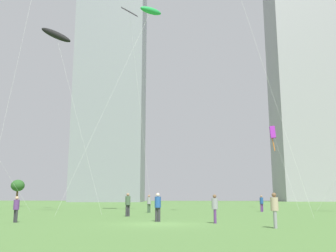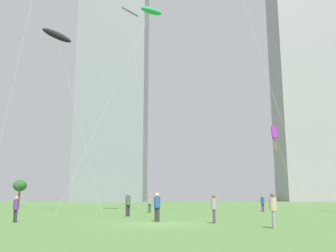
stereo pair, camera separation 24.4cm
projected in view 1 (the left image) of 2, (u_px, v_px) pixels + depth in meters
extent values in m
plane|color=#4C7538|center=(158.00, 224.00, 21.37)|extent=(280.00, 280.00, 0.00)
cylinder|color=#2D2D33|center=(16.00, 216.00, 22.73)|extent=(0.14, 0.14, 0.76)
cylinder|color=#2D2D33|center=(15.00, 216.00, 22.81)|extent=(0.14, 0.14, 0.76)
cylinder|color=#593372|center=(16.00, 205.00, 22.90)|extent=(0.35, 0.35, 0.60)
sphere|color=tan|center=(17.00, 198.00, 22.98)|extent=(0.21, 0.21, 0.21)
cylinder|color=#3F593F|center=(150.00, 208.00, 36.85)|extent=(0.16, 0.16, 0.85)
cylinder|color=#3F593F|center=(148.00, 208.00, 36.77)|extent=(0.16, 0.16, 0.85)
cylinder|color=gray|center=(149.00, 201.00, 36.96)|extent=(0.39, 0.39, 0.67)
sphere|color=#997051|center=(149.00, 196.00, 37.04)|extent=(0.23, 0.23, 0.23)
cylinder|color=#593372|center=(215.00, 216.00, 22.14)|extent=(0.15, 0.15, 0.82)
cylinder|color=#593372|center=(215.00, 216.00, 21.98)|extent=(0.15, 0.15, 0.82)
cylinder|color=gray|center=(215.00, 204.00, 22.20)|extent=(0.37, 0.37, 0.65)
sphere|color=brown|center=(215.00, 196.00, 22.28)|extent=(0.22, 0.22, 0.22)
cylinder|color=#2D2D33|center=(129.00, 211.00, 29.97)|extent=(0.17, 0.17, 0.90)
cylinder|color=#2D2D33|center=(127.00, 211.00, 29.89)|extent=(0.17, 0.17, 0.90)
cylinder|color=#3F593F|center=(128.00, 201.00, 30.08)|extent=(0.41, 0.41, 0.71)
sphere|color=#997051|center=(128.00, 195.00, 30.17)|extent=(0.24, 0.24, 0.24)
cylinder|color=#2D2D33|center=(159.00, 215.00, 23.54)|extent=(0.16, 0.16, 0.87)
cylinder|color=#2D2D33|center=(156.00, 215.00, 23.59)|extent=(0.16, 0.16, 0.87)
cylinder|color=#1E478C|center=(158.00, 202.00, 23.71)|extent=(0.40, 0.40, 0.69)
sphere|color=beige|center=(158.00, 195.00, 23.80)|extent=(0.24, 0.24, 0.24)
cylinder|color=gray|center=(275.00, 219.00, 18.66)|extent=(0.16, 0.16, 0.85)
cylinder|color=gray|center=(275.00, 220.00, 18.49)|extent=(0.16, 0.16, 0.85)
cylinder|color=tan|center=(274.00, 204.00, 18.71)|extent=(0.39, 0.39, 0.67)
sphere|color=brown|center=(274.00, 195.00, 18.80)|extent=(0.23, 0.23, 0.23)
cylinder|color=#593372|center=(262.00, 208.00, 39.42)|extent=(0.16, 0.16, 0.83)
cylinder|color=#593372|center=(261.00, 208.00, 39.36)|extent=(0.16, 0.16, 0.83)
cylinder|color=#1E478C|center=(261.00, 201.00, 39.53)|extent=(0.38, 0.38, 0.66)
sphere|color=#997051|center=(261.00, 196.00, 39.61)|extent=(0.22, 0.22, 0.22)
cylinder|color=silver|center=(285.00, 168.00, 49.70)|extent=(2.00, 5.07, 10.68)
cube|color=purple|center=(273.00, 132.00, 53.30)|extent=(0.78, 0.80, 1.79)
cylinder|color=orange|center=(273.00, 143.00, 53.01)|extent=(0.40, 0.53, 2.41)
cylinder|color=silver|center=(25.00, 28.00, 33.90)|extent=(1.72, 4.86, 33.44)
cylinder|color=silver|center=(263.00, 64.00, 30.95)|extent=(6.14, 1.38, 24.89)
cylinder|color=silver|center=(109.00, 100.00, 35.28)|extent=(6.63, 6.65, 21.29)
ellipsoid|color=green|center=(151.00, 11.00, 40.06)|extent=(2.39, 2.51, 0.91)
cylinder|color=silver|center=(140.00, 109.00, 40.72)|extent=(2.24, 2.53, 22.00)
pyramid|color=black|center=(130.00, 11.00, 41.71)|extent=(2.71, 2.60, 1.73)
cylinder|color=silver|center=(78.00, 120.00, 35.48)|extent=(5.35, 0.17, 17.60)
ellipsoid|color=black|center=(56.00, 35.00, 37.43)|extent=(3.42, 0.87, 2.15)
cylinder|color=brown|center=(17.00, 198.00, 61.58)|extent=(0.30, 0.30, 2.67)
ellipsoid|color=#285623|center=(18.00, 185.00, 61.98)|extent=(2.19, 2.19, 1.92)
cube|color=gray|center=(112.00, 75.00, 131.23)|extent=(24.74, 19.15, 87.83)
cube|color=#939399|center=(303.00, 71.00, 145.26)|extent=(26.40, 19.83, 100.01)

